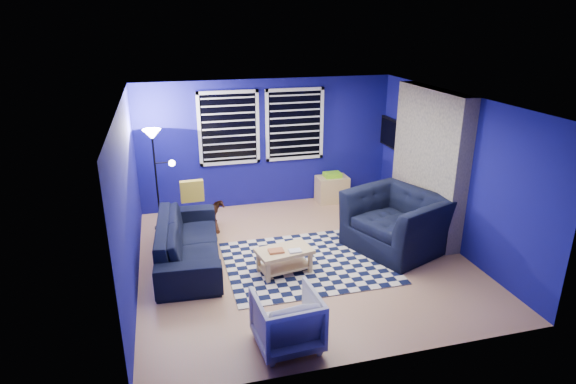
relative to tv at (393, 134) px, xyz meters
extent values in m
plane|color=tan|center=(-2.45, -2.00, -1.40)|extent=(5.00, 5.00, 0.00)
plane|color=white|center=(-2.45, -2.00, 1.10)|extent=(5.00, 5.00, 0.00)
plane|color=navy|center=(-2.45, 0.50, -0.15)|extent=(5.00, 0.00, 5.00)
plane|color=navy|center=(-4.95, -2.00, -0.15)|extent=(0.00, 5.00, 5.00)
plane|color=navy|center=(0.05, -2.00, -0.15)|extent=(0.00, 5.00, 5.00)
cube|color=gray|center=(-0.08, -1.50, -0.15)|extent=(0.26, 2.00, 2.50)
cube|color=black|center=(-0.22, -1.50, -1.05)|extent=(0.04, 0.70, 0.60)
cube|color=gray|center=(-0.35, -1.50, -1.36)|extent=(0.50, 1.20, 0.08)
cube|color=black|center=(-3.20, 0.48, 0.20)|extent=(1.05, 0.02, 1.30)
cube|color=white|center=(-3.20, 0.47, 0.88)|extent=(1.17, 0.05, 0.06)
cube|color=white|center=(-3.20, 0.47, -0.48)|extent=(1.17, 0.05, 0.06)
cube|color=black|center=(-1.90, 0.48, 0.20)|extent=(1.05, 0.02, 1.30)
cube|color=white|center=(-1.90, 0.47, 0.88)|extent=(1.17, 0.05, 0.06)
cube|color=white|center=(-1.90, 0.47, -0.48)|extent=(1.17, 0.05, 0.06)
cube|color=black|center=(0.00, 0.00, 0.00)|extent=(0.06, 1.00, 0.58)
cube|color=black|center=(-0.03, 0.00, 0.00)|extent=(0.01, 0.92, 0.50)
cube|color=black|center=(-2.42, -2.17, -1.39)|extent=(2.50, 2.00, 0.02)
imported|color=black|center=(-4.18, -1.63, -1.06)|extent=(2.39, 1.06, 0.68)
imported|color=black|center=(-0.88, -2.04, -0.93)|extent=(1.80, 1.70, 0.93)
imported|color=gray|center=(-3.23, -4.00, -1.06)|extent=(0.77, 0.79, 0.67)
imported|color=#442A15|center=(-3.73, -0.44, -1.11)|extent=(0.39, 0.56, 0.43)
cube|color=#DDB77C|center=(-2.84, -2.37, -1.04)|extent=(0.87, 0.60, 0.05)
cube|color=#DDB77C|center=(-2.84, -2.37, -1.29)|extent=(0.79, 0.52, 0.03)
cube|color=#AD5A31|center=(-2.97, -2.41, -1.00)|extent=(0.25, 0.20, 0.03)
cube|color=silver|center=(-2.71, -2.47, -1.00)|extent=(0.20, 0.16, 0.03)
cube|color=#DDB77C|center=(-3.18, -2.54, -1.23)|extent=(0.06, 0.06, 0.32)
cube|color=#DDB77C|center=(-2.50, -2.54, -1.23)|extent=(0.06, 0.06, 0.32)
cube|color=#DDB77C|center=(-3.18, -2.19, -1.23)|extent=(0.06, 0.06, 0.32)
cube|color=#DDB77C|center=(-2.50, -2.19, -1.23)|extent=(0.06, 0.06, 0.32)
cube|color=#DDB77C|center=(-1.16, 0.25, -1.14)|extent=(0.63, 0.42, 0.52)
cube|color=black|center=(-1.16, 0.25, -1.14)|extent=(0.55, 0.38, 0.42)
cube|color=#87EE1C|center=(-1.16, 0.25, -0.83)|extent=(0.34, 0.26, 0.09)
cylinder|color=black|center=(-4.60, -0.25, -1.39)|extent=(0.23, 0.23, 0.03)
cylinder|color=black|center=(-4.60, -0.25, -0.54)|extent=(0.03, 0.03, 1.69)
cone|color=white|center=(-4.60, -0.25, 0.33)|extent=(0.30, 0.30, 0.17)
sphere|color=white|center=(-4.31, -0.29, -0.18)|extent=(0.11, 0.11, 0.11)
cube|color=gold|center=(-4.03, -0.82, -0.54)|extent=(0.39, 0.13, 0.36)
camera|label=1|loc=(-4.41, -8.50, 2.21)|focal=30.00mm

